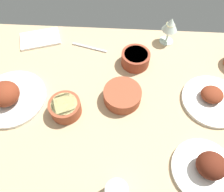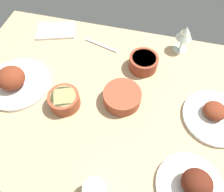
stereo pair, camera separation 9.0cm
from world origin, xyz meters
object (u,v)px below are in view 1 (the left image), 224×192
(bowl_soup, at_px, (122,96))
(fork_loose, at_px, (90,48))
(bowl_potatoes, at_px, (65,107))
(folded_napkin, at_px, (40,39))
(water_tumbler, at_px, (117,192))
(bowl_cream, at_px, (136,58))
(wine_glass, at_px, (170,26))
(plate_center_main, at_px, (207,168))
(plate_far_side, at_px, (212,99))
(plate_near_viewer, at_px, (9,96))

(bowl_soup, bearing_deg, fork_loose, -59.49)
(bowl_potatoes, xyz_separation_m, fork_loose, (-0.05, -0.37, -0.03))
(bowl_soup, xyz_separation_m, folded_napkin, (0.44, -0.34, -0.03))
(water_tumbler, xyz_separation_m, fork_loose, (0.17, -0.67, -0.03))
(fork_loose, bearing_deg, bowl_potatoes, 97.09)
(bowl_cream, relative_size, wine_glass, 0.95)
(bowl_soup, relative_size, wine_glass, 1.13)
(wine_glass, bearing_deg, bowl_potatoes, 44.88)
(plate_center_main, height_order, fork_loose, plate_center_main)
(bowl_soup, height_order, folded_napkin, bowl_soup)
(folded_napkin, bearing_deg, plate_far_side, 158.13)
(plate_far_side, bearing_deg, fork_loose, -27.00)
(wine_glass, distance_m, fork_loose, 0.41)
(plate_center_main, distance_m, wine_glass, 0.66)
(plate_near_viewer, relative_size, bowl_cream, 2.16)
(bowl_cream, xyz_separation_m, bowl_soup, (0.05, 0.21, -0.00))
(folded_napkin, height_order, fork_loose, folded_napkin)
(bowl_soup, distance_m, folded_napkin, 0.56)
(plate_far_side, height_order, bowl_potatoes, plate_far_side)
(bowl_soup, bearing_deg, plate_far_side, -177.75)
(bowl_potatoes, height_order, water_tumbler, water_tumbler)
(wine_glass, bearing_deg, bowl_cream, 44.90)
(plate_near_viewer, relative_size, folded_napkin, 1.44)
(water_tumbler, relative_size, folded_napkin, 0.38)
(plate_near_viewer, distance_m, bowl_potatoes, 0.25)
(fork_loose, bearing_deg, plate_center_main, 144.86)
(bowl_cream, bearing_deg, folded_napkin, -15.16)
(folded_napkin, bearing_deg, wine_glass, -177.65)
(plate_far_side, xyz_separation_m, water_tumbler, (0.38, 0.39, 0.02))
(plate_near_viewer, xyz_separation_m, wine_glass, (-0.69, -0.40, 0.07))
(plate_far_side, distance_m, folded_napkin, 0.88)
(bowl_potatoes, bearing_deg, bowl_soup, -162.55)
(plate_far_side, distance_m, bowl_cream, 0.38)
(plate_center_main, relative_size, bowl_potatoes, 1.78)
(plate_near_viewer, height_order, bowl_soup, plate_near_viewer)
(plate_near_viewer, bearing_deg, folded_napkin, -95.20)
(bowl_cream, xyz_separation_m, water_tumbler, (0.06, 0.58, 0.00))
(water_tumbler, xyz_separation_m, folded_napkin, (0.43, -0.72, -0.03))
(wine_glass, distance_m, water_tumbler, 0.78)
(water_tumbler, bearing_deg, folded_napkin, -58.88)
(folded_napkin, distance_m, fork_loose, 0.27)
(plate_far_side, xyz_separation_m, wine_glass, (0.16, -0.36, 0.08))
(bowl_soup, xyz_separation_m, fork_loose, (0.17, -0.30, -0.03))
(plate_near_viewer, xyz_separation_m, bowl_soup, (-0.47, -0.03, -0.00))
(plate_far_side, bearing_deg, folded_napkin, -21.87)
(plate_far_side, bearing_deg, bowl_potatoes, 8.11)
(plate_center_main, bearing_deg, wine_glass, -82.51)
(bowl_soup, height_order, fork_loose, bowl_soup)
(plate_center_main, bearing_deg, bowl_soup, -42.63)
(plate_center_main, relative_size, fork_loose, 1.22)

